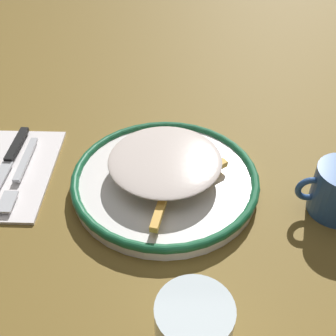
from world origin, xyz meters
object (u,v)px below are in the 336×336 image
at_px(plate, 168,180).
at_px(napkin, 9,171).
at_px(fries_heap, 166,162).
at_px(water_glass, 197,335).
at_px(knife, 11,160).
at_px(fork, 23,173).

distance_m(plate, napkin, 0.26).
relative_size(fries_heap, water_glass, 2.21).
bearing_deg(knife, fries_heap, 169.60).
bearing_deg(napkin, water_glass, 133.09).
bearing_deg(fork, plate, 174.53).
xyz_separation_m(fork, water_glass, (-0.26, 0.30, 0.04)).
height_order(plate, fries_heap, fries_heap).
relative_size(plate, napkin, 1.33).
bearing_deg(knife, fork, 129.88).
relative_size(napkin, knife, 1.05).
distance_m(fries_heap, fork, 0.23).
height_order(fork, knife, knife).
xyz_separation_m(napkin, knife, (-0.00, -0.02, 0.01)).
relative_size(fork, knife, 0.84).
height_order(fries_heap, water_glass, water_glass).
height_order(fries_heap, fork, fries_heap).
bearing_deg(plate, water_glass, 95.83).
bearing_deg(water_glass, plate, -84.17).
distance_m(fries_heap, knife, 0.26).
relative_size(plate, water_glass, 2.97).
bearing_deg(napkin, fork, 156.06).
xyz_separation_m(fries_heap, napkin, (0.26, -0.03, -0.04)).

